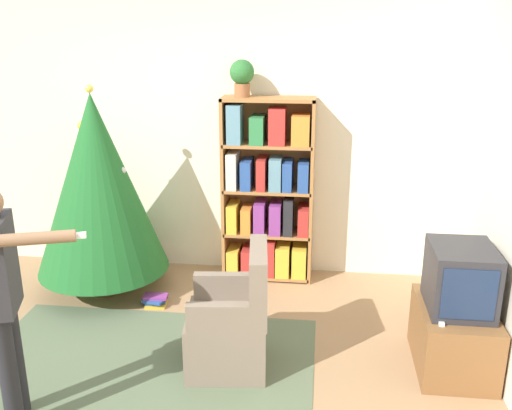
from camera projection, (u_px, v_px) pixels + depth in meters
ground_plane at (169, 392)px, 3.87m from camera, size 14.00×14.00×0.00m
wall_back at (221, 141)px, 5.52m from camera, size 8.00×0.10×2.60m
area_rug at (131, 390)px, 3.89m from camera, size 2.47×2.19×0.01m
bookshelf at (269, 195)px, 5.38m from camera, size 0.85×0.32×1.75m
tv_stand at (453, 337)px, 4.10m from camera, size 0.51×0.74×0.47m
television at (460, 278)px, 3.95m from camera, size 0.43×0.52×0.46m
game_remote at (440, 321)px, 3.83m from camera, size 0.04×0.12×0.02m
christmas_tree at (98, 185)px, 5.05m from camera, size 1.18×1.18×1.90m
armchair at (232, 326)px, 4.08m from camera, size 0.63×0.62×0.92m
standing_person at (2, 290)px, 3.33m from camera, size 0.71×0.45×1.53m
potted_plant at (242, 75)px, 5.08m from camera, size 0.22×0.22×0.33m
book_pile_near_tree at (155, 300)px, 5.04m from camera, size 0.22×0.20×0.10m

